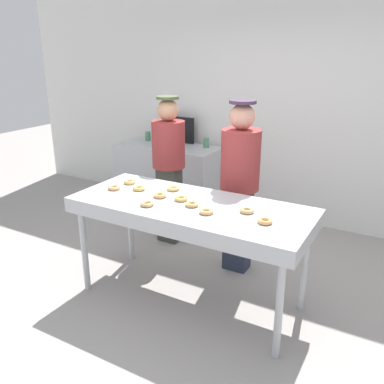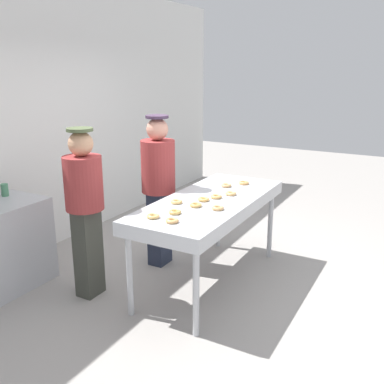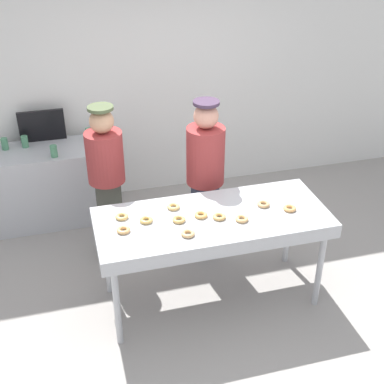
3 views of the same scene
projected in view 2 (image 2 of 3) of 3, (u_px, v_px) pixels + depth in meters
name	position (u px, v px, depth m)	size (l,w,h in m)	color
ground_plane	(209.00, 281.00, 4.60)	(16.00, 16.00, 0.00)	#9E9993
back_wall	(43.00, 117.00, 5.20)	(8.00, 0.12, 3.20)	white
fryer_conveyor	(210.00, 206.00, 4.36)	(2.01, 0.83, 0.91)	#B7BABF
glazed_donut_0	(218.00, 208.00, 4.01)	(0.11, 0.11, 0.03)	#E0AD6E
glazed_donut_1	(216.00, 197.00, 4.35)	(0.11, 0.11, 0.03)	#E3AD62
glazed_donut_2	(244.00, 183.00, 4.87)	(0.11, 0.11, 0.03)	#EBA961
glazed_donut_3	(153.00, 216.00, 3.78)	(0.11, 0.11, 0.03)	#E7B868
glazed_donut_4	(226.00, 185.00, 4.77)	(0.11, 0.11, 0.03)	tan
glazed_donut_5	(204.00, 199.00, 4.27)	(0.11, 0.11, 0.03)	#EEB25E
glazed_donut_6	(196.00, 205.00, 4.09)	(0.11, 0.11, 0.03)	#DDAC5E
glazed_donut_7	(172.00, 221.00, 3.67)	(0.11, 0.11, 0.03)	#EBAE67
glazed_donut_8	(177.00, 202.00, 4.19)	(0.11, 0.11, 0.03)	#EDBC6E
glazed_donut_9	(231.00, 193.00, 4.46)	(0.11, 0.11, 0.03)	#E9B26E
glazed_donut_10	(175.00, 212.00, 3.89)	(0.11, 0.11, 0.03)	#E7B962
worker_baker	(158.00, 180.00, 4.77)	(0.37, 0.37, 1.68)	#252C40
worker_assistant	(85.00, 202.00, 4.09)	(0.36, 0.36, 1.65)	#393B33
paper_cup_1	(5.00, 190.00, 4.51)	(0.07, 0.07, 0.13)	#4C8C66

